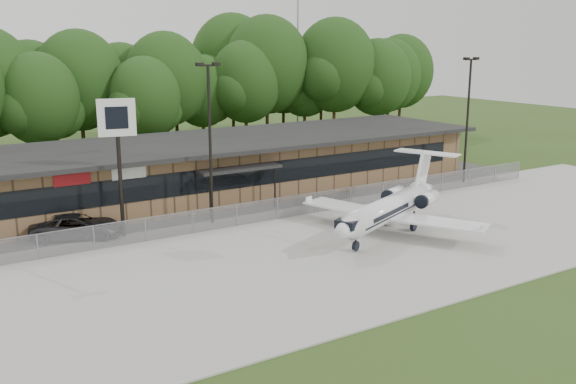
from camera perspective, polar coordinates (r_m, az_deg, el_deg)
ground at (r=31.76m, az=15.01°, el=-8.45°), size 160.00×160.00×0.00m
apron at (r=37.25m, az=5.99°, el=-4.72°), size 64.00×18.00×0.08m
parking_lot at (r=46.45m, az=-2.77°, el=-1.02°), size 50.00×9.00×0.06m
terminal at (r=49.81m, az=-5.32°, el=2.45°), size 41.00×11.65×4.30m
fence at (r=42.53m, az=0.20°, el=-1.32°), size 46.00×0.04×1.52m
treeline at (r=65.68m, az=-12.69°, el=9.50°), size 72.00×12.00×15.00m
radio_mast at (r=80.80m, az=0.87°, el=14.02°), size 0.20×0.20×25.00m
light_pole_mid at (r=40.43m, az=-6.97°, el=5.33°), size 1.55×0.30×10.23m
light_pole_right at (r=54.29m, az=15.70°, el=6.97°), size 1.55×0.30×10.23m
business_jet at (r=39.36m, az=9.13°, el=-1.48°), size 12.89×11.50×4.44m
suv at (r=40.17m, az=-18.25°, el=-2.95°), size 5.81×4.26×1.47m
pole_sign at (r=38.59m, az=-14.92°, el=5.14°), size 2.17×0.74×8.28m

